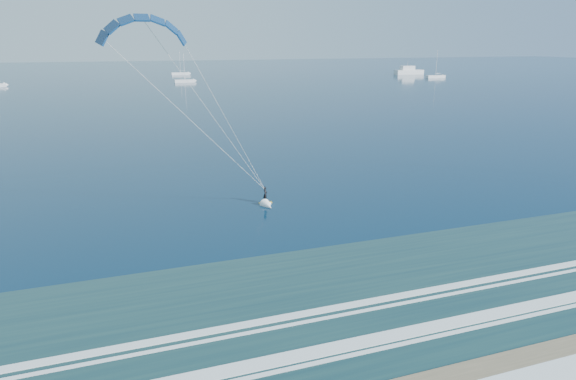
% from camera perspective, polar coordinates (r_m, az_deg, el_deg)
% --- Properties ---
extents(kitesurfer_rig, '(17.27, 9.38, 19.34)m').
position_cam_1_polar(kitesurfer_rig, '(46.40, -8.38, 8.08)').
color(kitesurfer_rig, gold).
rests_on(kitesurfer_rig, ground).
extents(motor_yacht, '(15.25, 4.07, 6.27)m').
position_cam_1_polar(motor_yacht, '(274.36, 13.25, 12.74)').
color(motor_yacht, white).
rests_on(motor_yacht, ground).
extents(sailboat_2, '(8.34, 2.40, 11.62)m').
position_cam_1_polar(sailboat_2, '(218.28, -11.39, 11.80)').
color(sailboat_2, white).
rests_on(sailboat_2, ground).
extents(sailboat_3, '(9.08, 2.40, 12.29)m').
position_cam_1_polar(sailboat_3, '(269.63, -11.86, 12.56)').
color(sailboat_3, white).
rests_on(sailboat_3, ground).
extents(sailboat_4, '(9.32, 2.40, 12.54)m').
position_cam_1_polar(sailboat_4, '(251.20, 16.08, 12.04)').
color(sailboat_4, white).
rests_on(sailboat_4, ground).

